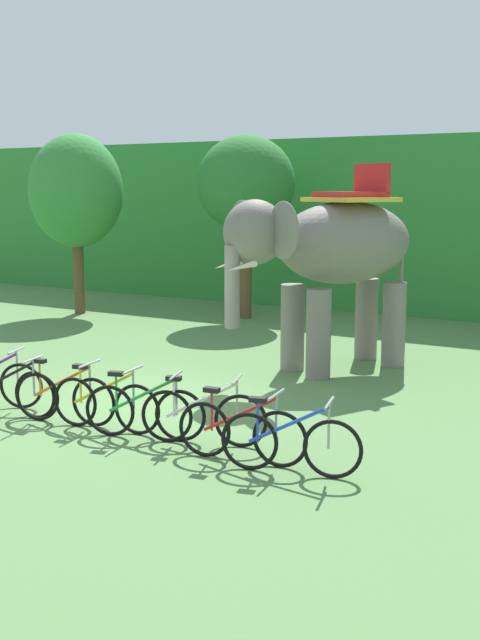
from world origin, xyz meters
The scene contains 12 objects.
ground_plane centered at (0.00, 0.00, 0.00)m, with size 80.00×80.00×0.00m, color #567F47.
foliage_hedge centered at (0.00, 13.32, 2.34)m, with size 36.00×6.00×4.68m, color #338438.
tree_center_right centered at (-6.72, 6.52, 3.24)m, with size 2.46×2.46×4.75m.
tree_center centered at (-2.46, 8.09, 3.43)m, with size 2.50×2.50×4.67m.
elephant centered at (1.81, 3.66, 2.20)m, with size 3.10×4.12×3.78m.
bike_black centered at (-1.06, -1.51, 0.39)m, with size 1.68×0.57×0.92m.
bike_orange centered at (-0.17, -1.28, 0.39)m, with size 1.70×0.52×0.92m.
bike_yellow centered at (0.59, -1.27, 0.39)m, with size 1.70×0.52×0.92m.
bike_green centered at (1.28, -1.30, 0.39)m, with size 1.65×0.65×0.92m.
bike_white centered at (2.10, -1.12, 0.39)m, with size 1.64×0.67×0.92m.
bike_red centered at (2.86, -1.45, 0.39)m, with size 1.70×0.52×0.92m.
bike_blue centered at (3.57, -1.53, 0.39)m, with size 1.68×0.58×0.92m.
Camera 1 is at (7.47, -9.48, 3.33)m, focal length 44.11 mm.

